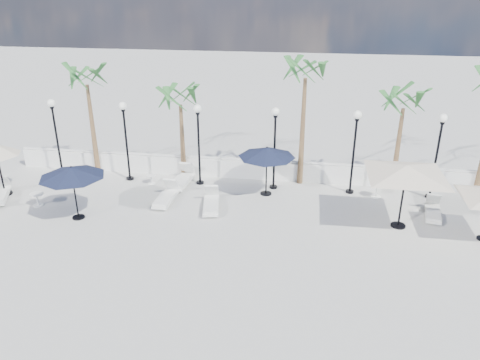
# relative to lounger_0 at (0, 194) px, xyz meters

# --- Properties ---
(ground) EXTENTS (100.00, 100.00, 0.00)m
(ground) POSITION_rel_lounger_0_xyz_m (11.89, -3.52, -0.26)
(ground) COLOR #ACABA6
(ground) RESTS_ON ground
(balustrade) EXTENTS (26.00, 0.30, 1.01)m
(balustrade) POSITION_rel_lounger_0_xyz_m (11.89, 3.98, 0.21)
(balustrade) COLOR silver
(balustrade) RESTS_ON ground
(lamppost_0) EXTENTS (0.36, 0.36, 3.84)m
(lamppost_0) POSITION_rel_lounger_0_xyz_m (1.39, 2.98, 2.24)
(lamppost_0) COLOR black
(lamppost_0) RESTS_ON ground
(lamppost_1) EXTENTS (0.36, 0.36, 3.84)m
(lamppost_1) POSITION_rel_lounger_0_xyz_m (4.89, 2.98, 2.24)
(lamppost_1) COLOR black
(lamppost_1) RESTS_ON ground
(lamppost_2) EXTENTS (0.36, 0.36, 3.84)m
(lamppost_2) POSITION_rel_lounger_0_xyz_m (8.39, 2.98, 2.24)
(lamppost_2) COLOR black
(lamppost_2) RESTS_ON ground
(lamppost_3) EXTENTS (0.36, 0.36, 3.84)m
(lamppost_3) POSITION_rel_lounger_0_xyz_m (11.89, 2.98, 2.24)
(lamppost_3) COLOR black
(lamppost_3) RESTS_ON ground
(lamppost_4) EXTENTS (0.36, 0.36, 3.84)m
(lamppost_4) POSITION_rel_lounger_0_xyz_m (15.39, 2.98, 2.24)
(lamppost_4) COLOR black
(lamppost_4) RESTS_ON ground
(lamppost_5) EXTENTS (0.36, 0.36, 3.84)m
(lamppost_5) POSITION_rel_lounger_0_xyz_m (18.89, 2.98, 2.24)
(lamppost_5) COLOR black
(lamppost_5) RESTS_ON ground
(palm_0) EXTENTS (2.60, 2.60, 5.50)m
(palm_0) POSITION_rel_lounger_0_xyz_m (2.89, 3.78, 4.28)
(palm_0) COLOR brown
(palm_0) RESTS_ON ground
(palm_1) EXTENTS (2.60, 2.60, 4.70)m
(palm_1) POSITION_rel_lounger_0_xyz_m (7.39, 3.78, 3.50)
(palm_1) COLOR brown
(palm_1) RESTS_ON ground
(palm_2) EXTENTS (2.60, 2.60, 6.10)m
(palm_2) POSITION_rel_lounger_0_xyz_m (13.09, 3.78, 4.86)
(palm_2) COLOR brown
(palm_2) RESTS_ON ground
(palm_3) EXTENTS (2.60, 2.60, 4.90)m
(palm_3) POSITION_rel_lounger_0_xyz_m (17.39, 3.78, 3.69)
(palm_3) COLOR brown
(palm_3) RESTS_ON ground
(lounger_0) EXTENTS (1.44, 2.12, 0.76)m
(lounger_0) POSITION_rel_lounger_0_xyz_m (0.00, 0.00, 0.00)
(lounger_0) COLOR silver
(lounger_0) RESTS_ON ground
(lounger_2) EXTENTS (0.71, 2.01, 0.75)m
(lounger_2) POSITION_rel_lounger_0_xyz_m (7.37, 0.81, -0.00)
(lounger_2) COLOR silver
(lounger_2) RESTS_ON ground
(lounger_3) EXTENTS (0.96, 2.05, 0.74)m
(lounger_3) POSITION_rel_lounger_0_xyz_m (9.45, 0.45, -0.01)
(lounger_3) COLOR silver
(lounger_3) RESTS_ON ground
(lounger_4) EXTENTS (0.85, 2.15, 0.79)m
(lounger_4) POSITION_rel_lounger_0_xyz_m (7.57, 2.70, 0.01)
(lounger_4) COLOR silver
(lounger_4) RESTS_ON ground
(lounger_5) EXTENTS (0.90, 1.89, 0.68)m
(lounger_5) POSITION_rel_lounger_0_xyz_m (18.61, 1.09, -0.03)
(lounger_5) COLOR silver
(lounger_5) RESTS_ON ground
(side_table_0) EXTENTS (0.58, 0.58, 0.56)m
(side_table_0) POSITION_rel_lounger_0_xyz_m (2.00, -0.34, 0.08)
(side_table_0) COLOR silver
(side_table_0) RESTS_ON ground
(side_table_1) EXTENTS (0.44, 0.44, 0.43)m
(side_table_1) POSITION_rel_lounger_0_xyz_m (6.10, 2.63, 0.00)
(side_table_1) COLOR silver
(side_table_1) RESTS_ON ground
(side_table_2) EXTENTS (0.57, 0.57, 0.55)m
(side_table_2) POSITION_rel_lounger_0_xyz_m (16.53, 2.68, 0.08)
(side_table_2) COLOR silver
(side_table_2) RESTS_ON ground
(parasol_navy_left) EXTENTS (2.59, 2.59, 2.29)m
(parasol_navy_left) POSITION_rel_lounger_0_xyz_m (4.24, -1.16, 1.76)
(parasol_navy_left) COLOR black
(parasol_navy_left) RESTS_ON ground
(parasol_navy_mid) EXTENTS (2.54, 2.54, 2.28)m
(parasol_navy_mid) POSITION_rel_lounger_0_xyz_m (11.61, 2.25, 1.75)
(parasol_navy_mid) COLOR black
(parasol_navy_mid) RESTS_ON ground
(parasol_cream_sq_a) EXTENTS (5.68, 5.68, 2.79)m
(parasol_cream_sq_a) POSITION_rel_lounger_0_xyz_m (17.08, 0.02, 2.33)
(parasol_cream_sq_a) COLOR black
(parasol_cream_sq_a) RESTS_ON ground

